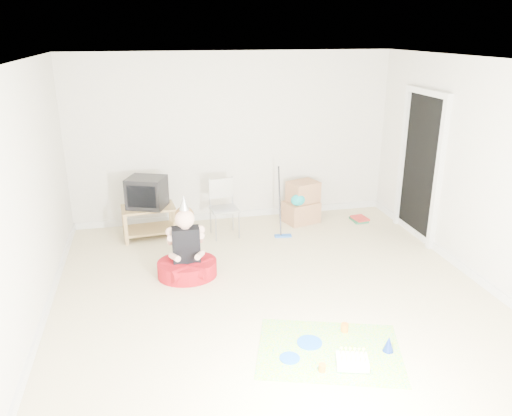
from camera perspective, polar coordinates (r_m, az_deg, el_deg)
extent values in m
plane|color=beige|center=(5.93, 1.80, -9.43)|extent=(5.00, 5.00, 0.00)
cube|color=black|center=(7.50, 18.30, 4.35)|extent=(0.02, 0.90, 2.05)
cube|color=olive|center=(7.39, -12.24, 0.03)|extent=(0.79, 0.54, 0.03)
cube|color=olive|center=(7.50, -12.05, -2.37)|extent=(0.79, 0.54, 0.03)
cube|color=olive|center=(7.25, -14.64, -2.41)|extent=(0.05, 0.05, 0.47)
cube|color=olive|center=(7.31, -9.25, -1.83)|extent=(0.05, 0.05, 0.47)
cube|color=olive|center=(7.63, -14.85, -1.30)|extent=(0.05, 0.05, 0.47)
cube|color=olive|center=(7.69, -9.73, -0.76)|extent=(0.05, 0.05, 0.47)
cube|color=black|center=(7.31, -12.37, 1.76)|extent=(0.63, 0.58, 0.44)
cube|color=#9C9DA2|center=(7.29, -3.64, -0.14)|extent=(0.42, 0.41, 0.03)
cylinder|color=#9C9DA2|center=(7.25, -4.96, -0.19)|extent=(0.02, 0.02, 0.86)
cylinder|color=#9C9DA2|center=(7.33, -2.33, 0.10)|extent=(0.02, 0.02, 0.86)
cube|color=#AA7852|center=(7.93, 5.16, -0.43)|extent=(0.60, 0.52, 0.33)
cube|color=#AA7852|center=(7.87, 5.42, 1.90)|extent=(0.53, 0.48, 0.31)
ellipsoid|color=#0E959A|center=(7.67, 4.82, 0.91)|extent=(0.22, 0.15, 0.18)
cube|color=blue|center=(7.39, 3.10, -3.19)|extent=(0.26, 0.11, 0.03)
cylinder|color=black|center=(7.21, 3.18, 0.45)|extent=(0.06, 0.34, 0.98)
cube|color=#226842|center=(8.15, 11.76, -1.33)|extent=(0.23, 0.29, 0.03)
cube|color=red|center=(8.14, 11.77, -1.12)|extent=(0.24, 0.30, 0.03)
cylinder|color=#A50F17|center=(6.27, -7.86, -6.87)|extent=(0.75, 0.75, 0.20)
cube|color=black|center=(6.14, -7.99, -4.18)|extent=(0.34, 0.20, 0.44)
sphere|color=beige|center=(6.01, -8.15, -1.23)|extent=(0.24, 0.24, 0.23)
cone|color=silver|center=(5.94, -8.24, 0.62)|extent=(0.12, 0.12, 0.18)
cube|color=#F83497|center=(5.00, 8.37, -15.81)|extent=(1.58, 1.34, 0.01)
cube|color=white|center=(4.81, 10.94, -16.92)|extent=(0.34, 0.30, 0.08)
cube|color=#40B46A|center=(4.83, 10.91, -17.23)|extent=(0.34, 0.30, 0.01)
cylinder|color=beige|center=(4.73, 9.80, -16.58)|extent=(0.01, 0.01, 0.07)
cylinder|color=beige|center=(4.73, 10.30, -16.57)|extent=(0.01, 0.01, 0.07)
cylinder|color=beige|center=(4.73, 10.80, -16.57)|extent=(0.01, 0.01, 0.07)
cylinder|color=beige|center=(4.74, 11.31, -16.56)|extent=(0.01, 0.01, 0.07)
cylinder|color=beige|center=(4.74, 11.81, -16.56)|extent=(0.01, 0.01, 0.07)
cylinder|color=beige|center=(4.75, 12.30, -16.55)|extent=(0.01, 0.01, 0.07)
cylinder|color=beige|center=(4.80, 9.70, -15.93)|extent=(0.01, 0.01, 0.07)
cylinder|color=beige|center=(4.80, 10.19, -15.93)|extent=(0.01, 0.01, 0.07)
cylinder|color=beige|center=(4.81, 10.69, -15.93)|extent=(0.01, 0.01, 0.07)
cylinder|color=beige|center=(4.81, 11.18, -15.92)|extent=(0.01, 0.01, 0.07)
cylinder|color=beige|center=(4.82, 11.67, -15.92)|extent=(0.01, 0.01, 0.07)
cylinder|color=beige|center=(4.82, 12.16, -15.91)|extent=(0.01, 0.01, 0.07)
cylinder|color=blue|center=(5.06, 6.14, -15.04)|extent=(0.33, 0.33, 0.01)
cylinder|color=blue|center=(4.85, 3.87, -16.74)|extent=(0.23, 0.23, 0.01)
cylinder|color=orange|center=(5.26, 10.10, -13.30)|extent=(0.08, 0.08, 0.09)
cylinder|color=orange|center=(4.71, 7.57, -17.65)|extent=(0.09, 0.09, 0.07)
cone|color=#1836AD|center=(5.05, 14.92, -14.79)|extent=(0.14, 0.14, 0.16)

